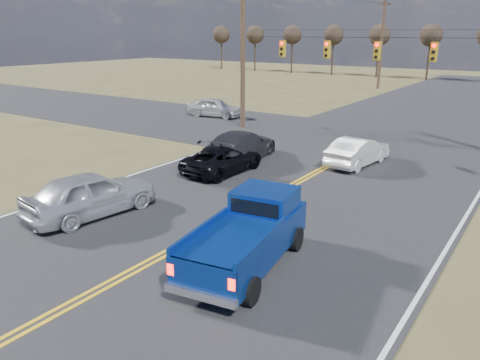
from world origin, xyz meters
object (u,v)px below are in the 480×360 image
Objects in this scene: white_car_queue at (358,151)px; cross_car_west at (215,107)px; black_suv at (223,159)px; dgrey_car_queue at (240,146)px; silver_suv at (91,194)px; pickup_truck at (249,235)px.

cross_car_west reaches higher than white_car_queue.
dgrey_car_queue is at bearing -74.28° from black_suv.
silver_suv is 12.94m from white_car_queue.
black_suv is at bearing -149.09° from cross_car_west.
pickup_truck is at bearing 132.86° from black_suv.
black_suv is at bearing 95.70° from dgrey_car_queue.
black_suv is 15.06m from cross_car_west.
pickup_truck is at bearing 102.75° from white_car_queue.
pickup_truck is 1.11× the size of silver_suv.
pickup_truck is at bearing 117.64° from dgrey_car_queue.
silver_suv is 1.10× the size of cross_car_west.
pickup_truck reaches higher than white_car_queue.
dgrey_car_queue reaches higher than cross_car_west.
dgrey_car_queue is at bearing -144.89° from cross_car_west.
cross_car_west is at bearing -56.74° from silver_suv.
pickup_truck is 9.26m from black_suv.
black_suv is 2.25m from dgrey_car_queue.
cross_car_west is (-14.20, 6.97, 0.04)m from white_car_queue.
cross_car_west is (-15.51, 18.71, -0.19)m from pickup_truck.
white_car_queue is at bearing -106.51° from silver_suv.
cross_car_west is at bearing -19.78° from white_car_queue.
cross_car_west is at bearing 120.75° from pickup_truck.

